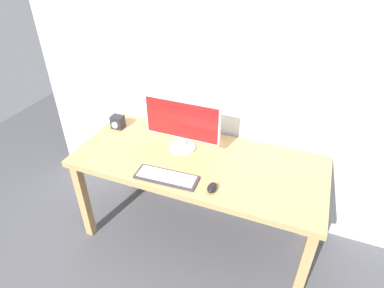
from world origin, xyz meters
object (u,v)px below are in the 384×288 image
monitor (182,123)px  mouse (212,188)px  audio_controller (118,122)px  desk (198,169)px  keyboard_primary (167,177)px

monitor → mouse: monitor is taller
mouse → audio_controller: 1.04m
mouse → desk: bearing=125.3°
audio_controller → monitor: bearing=-6.5°
mouse → audio_controller: bearing=155.2°
desk → monitor: monitor is taller
monitor → mouse: bearing=-45.6°
keyboard_primary → mouse: (0.31, 0.00, 0.01)m
monitor → audio_controller: (-0.60, 0.07, -0.16)m
monitor → mouse: size_ratio=5.99×
monitor → desk: bearing=-30.5°
keyboard_primary → desk: bearing=65.7°
desk → keyboard_primary: keyboard_primary is taller
monitor → audio_controller: bearing=173.5°
desk → keyboard_primary: size_ratio=4.17×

